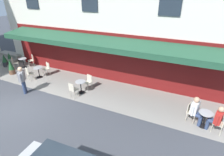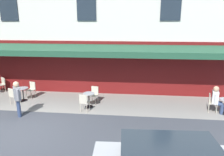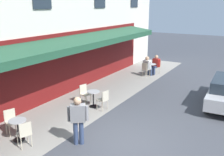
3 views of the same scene
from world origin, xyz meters
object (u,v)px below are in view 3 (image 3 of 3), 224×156
cafe_chair_cream_facing_street (84,92)px  seated_companion_in_white (148,65)px  cafe_chair_cream_under_awning (25,132)px  seated_patron_in_red (156,64)px  cafe_chair_cream_back_row (11,120)px  cafe_chair_cream_kerbside (157,65)px  cafe_table_near_entrance (152,68)px  cafe_table_far_end (18,127)px  walking_pedestrian_in_grey (78,117)px  cafe_chair_cream_corner_left (145,68)px  cafe_chair_cream_corner_right (104,99)px  cafe_table_streetside (93,97)px

cafe_chair_cream_facing_street → seated_companion_in_white: 6.11m
cafe_chair_cream_under_awning → seated_patron_in_red: seated_patron_in_red is taller
cafe_chair_cream_back_row → seated_patron_in_red: seated_patron_in_red is taller
cafe_chair_cream_facing_street → cafe_chair_cream_back_row: size_ratio=1.00×
cafe_chair_cream_kerbside → cafe_table_near_entrance: bearing=-16.3°
cafe_table_far_end → walking_pedestrian_in_grey: bearing=113.3°
cafe_table_near_entrance → cafe_chair_cream_back_row: size_ratio=0.82×
seated_patron_in_red → seated_companion_in_white: size_ratio=0.96×
cafe_chair_cream_corner_left → cafe_chair_cream_facing_street: same height
cafe_table_far_end → cafe_chair_cream_under_awning: bearing=69.1°
cafe_table_near_entrance → cafe_chair_cream_back_row: cafe_chair_cream_back_row is taller
cafe_table_far_end → walking_pedestrian_in_grey: walking_pedestrian_in_grey is taller
cafe_chair_cream_kerbside → cafe_chair_cream_corner_right: 7.35m
cafe_table_near_entrance → cafe_chair_cream_facing_street: bearing=-6.8°
cafe_chair_cream_corner_left → cafe_chair_cream_facing_street: size_ratio=1.00×
cafe_chair_cream_corner_left → cafe_chair_cream_corner_right: size_ratio=1.00×
cafe_table_near_entrance → cafe_table_far_end: bearing=-3.7°
cafe_chair_cream_corner_left → cafe_table_far_end: 9.88m
cafe_chair_cream_corner_right → cafe_chair_cream_facing_street: bearing=-102.0°
cafe_chair_cream_kerbside → cafe_chair_cream_facing_street: bearing=-7.6°
cafe_chair_cream_corner_right → cafe_chair_cream_facing_street: size_ratio=1.00×
cafe_chair_cream_kerbside → seated_companion_in_white: bearing=-16.2°
cafe_table_streetside → cafe_table_far_end: 3.88m
walking_pedestrian_in_grey → cafe_chair_cream_kerbside: bearing=-173.8°
cafe_chair_cream_corner_right → cafe_chair_cream_back_row: (3.53, -1.73, 0.00)m
cafe_table_near_entrance → cafe_chair_cream_back_row: 10.35m
walking_pedestrian_in_grey → cafe_table_streetside: bearing=-154.3°
cafe_chair_cream_corner_right → seated_patron_in_red: 7.15m
cafe_chair_cream_corner_left → walking_pedestrian_in_grey: (9.03, 1.46, 0.43)m
seated_patron_in_red → walking_pedestrian_in_grey: bearing=6.6°
cafe_chair_cream_corner_right → cafe_chair_cream_kerbside: bearing=-177.8°
walking_pedestrian_in_grey → seated_companion_in_white: bearing=-171.4°
cafe_chair_cream_kerbside → cafe_chair_cream_facing_street: (7.08, -0.95, 0.00)m
cafe_table_near_entrance → cafe_table_far_end: size_ratio=1.00×
cafe_table_far_end → walking_pedestrian_in_grey: size_ratio=0.45×
cafe_table_streetside → cafe_chair_cream_back_row: (3.64, -1.11, 0.06)m
cafe_chair_cream_kerbside → cafe_chair_cream_back_row: (10.88, -1.45, 0.00)m
cafe_chair_cream_kerbside → cafe_chair_cream_corner_right: same height
cafe_chair_cream_corner_right → cafe_chair_cream_corner_left: bearing=-174.1°
cafe_chair_cream_corner_left → cafe_table_streetside: size_ratio=1.21×
cafe_table_near_entrance → seated_companion_in_white: seated_companion_in_white is taller
cafe_table_near_entrance → cafe_table_streetside: 6.64m
cafe_chair_cream_facing_street → seated_patron_in_red: seated_patron_in_red is taller
seated_patron_in_red → cafe_chair_cream_corner_right: bearing=2.8°
cafe_chair_cream_facing_street → cafe_chair_cream_under_awning: 4.28m
cafe_table_far_end → seated_patron_in_red: 10.91m
cafe_table_streetside → cafe_chair_cream_back_row: cafe_chair_cream_back_row is taller
cafe_chair_cream_corner_left → cafe_chair_cream_facing_street: (5.87, -0.60, 0.00)m
cafe_chair_cream_corner_left → cafe_chair_cream_under_awning: same height
cafe_chair_cream_kerbside → cafe_table_streetside: cafe_chair_cream_kerbside is taller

